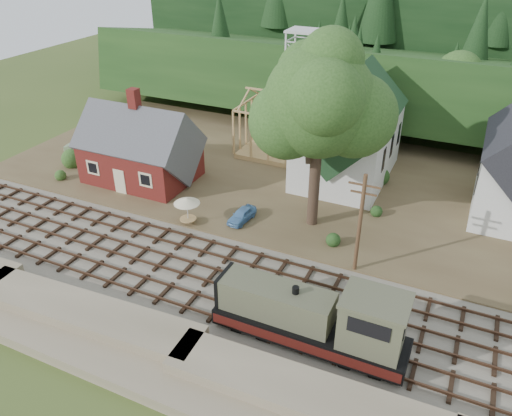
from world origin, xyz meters
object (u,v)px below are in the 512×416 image
at_px(locomotive, 317,320).
at_px(patio_set, 187,202).
at_px(car_green, 81,148).
at_px(car_blue, 242,215).

relative_size(locomotive, patio_set, 4.76).
relative_size(locomotive, car_green, 3.24).
bearing_deg(car_green, car_blue, -113.53).
distance_m(car_green, patio_set, 19.89).
xyz_separation_m(car_blue, car_green, (-22.25, 5.25, 0.04)).
bearing_deg(patio_set, locomotive, -30.89).
bearing_deg(locomotive, patio_set, 149.11).
relative_size(car_green, patio_set, 1.47).
distance_m(locomotive, car_blue, 14.98).
bearing_deg(car_green, locomotive, -126.51).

